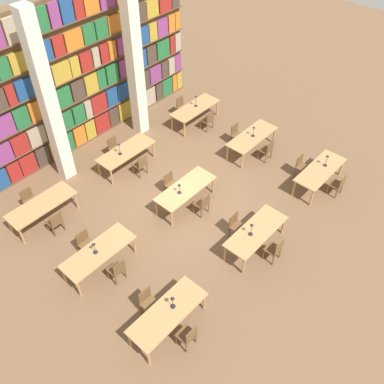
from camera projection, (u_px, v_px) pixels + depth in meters
name	position (u px, v px, depth m)	size (l,w,h in m)	color
ground_plane	(186.00, 202.00, 14.41)	(40.00, 40.00, 0.00)	brown
bookshelf_bank	(76.00, 78.00, 15.03)	(10.64, 0.35, 5.50)	brown
pillar_left	(48.00, 102.00, 13.31)	(0.46, 0.46, 6.00)	silver
pillar_center	(134.00, 61.00, 15.24)	(0.46, 0.46, 6.00)	silver
reading_table_0	(168.00, 314.00, 10.71)	(2.19, 0.84, 0.73)	tan
chair_0	(188.00, 335.00, 10.49)	(0.42, 0.40, 0.86)	brown
chair_1	(148.00, 302.00, 11.17)	(0.42, 0.40, 0.86)	brown
desk_lamp_0	(173.00, 300.00, 10.56)	(0.14, 0.14, 0.43)	#232328
reading_table_1	(256.00, 232.00, 12.61)	(2.19, 0.84, 0.73)	tan
chair_2	(275.00, 249.00, 12.39)	(0.42, 0.40, 0.86)	brown
chair_3	(236.00, 225.00, 13.06)	(0.42, 0.40, 0.86)	brown
desk_lamp_1	(252.00, 227.00, 12.23)	(0.14, 0.14, 0.47)	#232328
reading_table_2	(320.00, 171.00, 14.55)	(2.19, 0.84, 0.73)	tan
chair_4	(338.00, 184.00, 14.36)	(0.42, 0.40, 0.86)	brown
chair_5	(302.00, 166.00, 15.03)	(0.42, 0.40, 0.86)	brown
desk_lamp_2	(327.00, 159.00, 14.42)	(0.14, 0.14, 0.47)	#232328
reading_table_3	(99.00, 253.00, 12.07)	(2.19, 0.84, 0.73)	tan
chair_6	(117.00, 269.00, 11.89)	(0.42, 0.40, 0.86)	brown
chair_7	(86.00, 243.00, 12.56)	(0.42, 0.40, 0.86)	brown
desk_lamp_3	(94.00, 246.00, 11.79)	(0.14, 0.14, 0.42)	#232328
reading_table_4	(186.00, 190.00, 13.90)	(2.19, 0.84, 0.73)	tan
chair_8	(203.00, 203.00, 13.72)	(0.42, 0.40, 0.86)	brown
chair_9	(171.00, 183.00, 14.39)	(0.42, 0.40, 0.86)	brown
desk_lamp_4	(179.00, 187.00, 13.50)	(0.14, 0.14, 0.39)	#232328
reading_table_5	(252.00, 138.00, 15.89)	(2.19, 0.84, 0.73)	tan
chair_10	(267.00, 150.00, 15.68)	(0.42, 0.40, 0.86)	brown
chair_11	(237.00, 134.00, 16.35)	(0.42, 0.40, 0.86)	brown
desk_lamp_5	(254.00, 130.00, 15.62)	(0.14, 0.14, 0.44)	#232328
reading_table_6	(42.00, 206.00, 13.38)	(2.19, 0.84, 0.73)	tan
chair_12	(55.00, 222.00, 13.15)	(0.42, 0.40, 0.86)	brown
chair_13	(30.00, 200.00, 13.83)	(0.42, 0.40, 0.86)	brown
reading_table_7	(126.00, 152.00, 15.27)	(2.19, 0.84, 0.73)	tan
chair_14	(141.00, 164.00, 15.09)	(0.42, 0.40, 0.86)	brown
chair_15	(115.00, 148.00, 15.76)	(0.42, 0.40, 0.86)	brown
desk_lamp_6	(119.00, 147.00, 14.85)	(0.14, 0.14, 0.48)	#232328
reading_table_8	(195.00, 109.00, 17.25)	(2.19, 0.84, 0.73)	tan
chair_16	(208.00, 120.00, 17.03)	(0.42, 0.40, 0.86)	brown
chair_17	(182.00, 107.00, 17.70)	(0.42, 0.40, 0.86)	brown
desk_lamp_7	(196.00, 99.00, 17.02)	(0.14, 0.14, 0.50)	#232328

